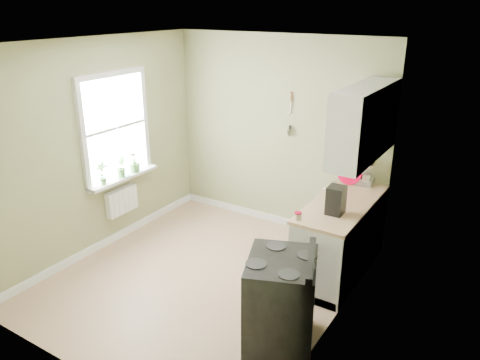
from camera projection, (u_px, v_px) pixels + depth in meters
The scene contains 21 objects.
floor at pixel (204, 278), 5.57m from camera, with size 3.20×3.60×0.02m, color #A37A5A.
ceiling at pixel (196, 41), 4.60m from camera, with size 3.20×3.60×0.02m, color white.
wall_back at pixel (278, 134), 6.52m from camera, with size 3.20×0.02×2.70m, color #929565.
wall_left at pixel (97, 148), 5.88m from camera, with size 0.02×3.60×2.70m, color #929565.
wall_right at pixel (341, 202), 4.29m from camera, with size 0.02×3.60×2.70m, color #929565.
base_cabinets at pixel (341, 239), 5.56m from camera, with size 0.60×1.60×0.87m, color silver.
countertop at pixel (343, 204), 5.40m from camera, with size 0.64×1.60×0.04m, color tan.
upper_cabinets at pixel (365, 122), 5.07m from camera, with size 0.35×1.40×0.80m, color silver.
window at pixel (115, 128), 6.04m from camera, with size 0.06×1.14×1.44m.
window_sill at pixel (124, 177), 6.24m from camera, with size 0.18×1.14×0.04m, color white.
radiator at pixel (122, 201), 6.33m from camera, with size 0.12×0.50×0.35m, color white.
wall_utensils at pixel (290, 121), 6.32m from camera, with size 0.02×0.14×0.58m.
stove at pixel (281, 301), 4.38m from camera, with size 0.87×0.90×1.01m.
stand_mixer at pixel (367, 172), 5.90m from camera, with size 0.20×0.31×0.36m.
kettle at pixel (333, 190), 5.46m from camera, with size 0.20×0.12×0.20m.
coffee_maker at pixel (336, 201), 5.05m from camera, with size 0.18×0.20×0.31m.
red_tray at pixel (349, 172), 5.87m from camera, with size 0.32×0.32×0.02m, color #B70028.
jar at pixel (298, 216), 4.94m from camera, with size 0.08×0.08×0.09m.
plant_a at pixel (102, 173), 5.88m from camera, with size 0.16×0.11×0.30m, color #447B34.
plant_b at pixel (121, 167), 6.14m from camera, with size 0.16×0.13×0.28m, color #447B34.
plant_c at pixel (134, 162), 6.34m from camera, with size 0.16×0.16×0.28m, color #447B34.
Camera 1 is at (2.91, -3.82, 3.07)m, focal length 35.00 mm.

